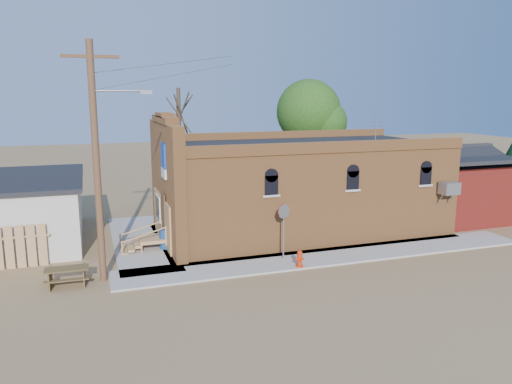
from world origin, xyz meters
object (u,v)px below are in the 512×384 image
object	(u,v)px
brick_bar	(295,187)
picnic_table	(67,274)
stop_sign	(284,217)
utility_pole	(98,158)
fire_hydrant	(300,259)
trash_barrel	(166,238)

from	to	relation	value
brick_bar	picnic_table	world-z (taller)	brick_bar
stop_sign	picnic_table	world-z (taller)	stop_sign
brick_bar	picnic_table	size ratio (longest dim) A/B	10.20
brick_bar	stop_sign	xyz separation A→B (m)	(-2.36, -4.29, -0.39)
brick_bar	utility_pole	world-z (taller)	utility_pole
utility_pole	fire_hydrant	distance (m)	8.90
utility_pole	picnic_table	size ratio (longest dim) A/B	5.60
fire_hydrant	picnic_table	distance (m)	9.10
trash_barrel	brick_bar	bearing A→B (deg)	9.12
brick_bar	trash_barrel	bearing A→B (deg)	-170.88
brick_bar	trash_barrel	world-z (taller)	brick_bar
fire_hydrant	trash_barrel	xyz separation A→B (m)	(-4.83, 4.38, 0.11)
trash_barrel	picnic_table	xyz separation A→B (m)	(-4.20, -3.21, -0.11)
brick_bar	stop_sign	world-z (taller)	brick_bar
brick_bar	fire_hydrant	xyz separation A→B (m)	(-2.12, -5.50, -1.91)
trash_barrel	picnic_table	size ratio (longest dim) A/B	0.57
picnic_table	fire_hydrant	bearing A→B (deg)	-6.36
brick_bar	utility_pole	bearing A→B (deg)	-156.31
utility_pole	trash_barrel	xyz separation A→B (m)	(2.84, 3.18, -4.23)
utility_pole	trash_barrel	bearing A→B (deg)	48.19
trash_barrel	stop_sign	bearing A→B (deg)	-34.72
stop_sign	trash_barrel	bearing A→B (deg)	146.36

